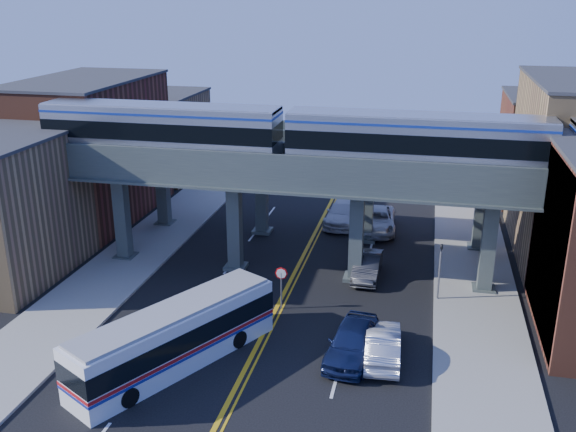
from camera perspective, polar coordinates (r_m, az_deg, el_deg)
name	(u,v)px	position (r m, az deg, el deg)	size (l,w,h in m)	color
ground	(264,333)	(35.42, -2.18, -10.35)	(120.00, 120.00, 0.00)	black
sidewalk_west	(145,247)	(47.56, -12.63, -2.70)	(5.00, 70.00, 0.16)	gray
sidewalk_east	(473,276)	(43.54, 16.16, -5.12)	(5.00, 70.00, 0.16)	gray
building_west_b	(90,150)	(54.19, -17.17, 5.62)	(8.00, 14.00, 11.00)	brown
building_west_c	(157,135)	(65.83, -11.57, 7.06)	(8.00, 10.00, 8.00)	#9A7C50
building_east_c	(550,149)	(61.08, 22.25, 5.55)	(8.00, 10.00, 9.00)	brown
mural_panel	(547,247)	(36.67, 22.03, -2.55)	(0.10, 9.50, 9.50)	#29A1B4
elevated_viaduct_near	(294,179)	(40.12, 0.58, 3.32)	(52.00, 3.60, 7.40)	#444F4C
elevated_viaduct_far	(314,153)	(46.77, 2.37, 5.62)	(52.00, 3.60, 7.40)	#444F4C
transit_train	(417,140)	(38.64, 11.41, 6.60)	(47.42, 2.97, 3.47)	black
stop_sign	(281,281)	(37.13, -0.60, -5.81)	(0.76, 0.09, 2.63)	slate
traffic_signal	(440,266)	(38.86, 13.36, -4.30)	(0.15, 0.18, 4.10)	slate
transit_bus	(175,337)	(32.46, -9.98, -10.58)	(7.73, 11.12, 2.92)	white
car_lane_a	(352,341)	(32.99, 5.71, -11.04)	(2.14, 5.31, 1.81)	#11193E
car_lane_b	(367,266)	(41.86, 7.07, -4.44)	(1.63, 4.68, 1.54)	#2B2B2D
car_lane_c	(377,220)	(50.09, 7.91, -0.35)	(2.76, 5.98, 1.66)	#BCBCBE
car_lane_d	(343,212)	(51.37, 4.95, 0.32)	(2.44, 6.00, 1.74)	silver
car_parked_curb	(383,344)	(33.13, 8.43, -11.23)	(1.70, 4.88, 1.61)	#B8B7BD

